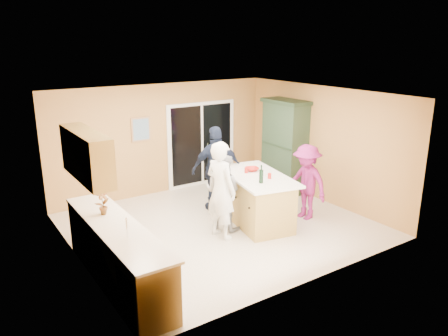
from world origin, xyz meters
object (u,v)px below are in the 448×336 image
woman_grey (222,192)px  green_hutch (285,147)px  woman_navy (217,169)px  woman_magenta (306,182)px  kitchen_island (256,200)px  woman_white (221,190)px

woman_grey → green_hutch: bearing=-97.7°
woman_navy → woman_magenta: woman_navy is taller
kitchen_island → green_hutch: (1.80, 1.23, 0.61)m
green_hutch → woman_grey: bearing=-156.8°
kitchen_island → woman_navy: woman_navy is taller
woman_grey → woman_magenta: woman_magenta is taller
woman_white → woman_grey: bearing=-48.9°
woman_magenta → woman_white: bearing=-100.4°
woman_magenta → kitchen_island: bearing=-114.2°
kitchen_island → woman_navy: 1.16m
woman_white → woman_navy: size_ratio=1.00×
kitchen_island → green_hutch: size_ratio=0.94×
woman_white → woman_grey: woman_white is taller
woman_grey → woman_magenta: (1.71, -0.52, 0.03)m
woman_white → woman_navy: woman_navy is taller
green_hutch → kitchen_island: bearing=-145.7°
woman_grey → kitchen_island: bearing=-132.8°
woman_white → woman_grey: (0.23, 0.30, -0.16)m
kitchen_island → woman_grey: 0.78m
woman_white → woman_navy: (0.66, 1.18, 0.00)m
green_hutch → woman_grey: size_ratio=1.47×
woman_white → kitchen_island: bearing=-92.2°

